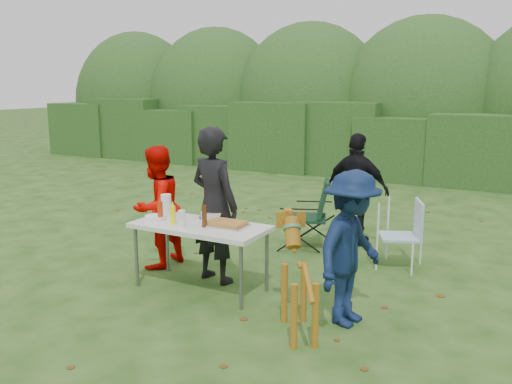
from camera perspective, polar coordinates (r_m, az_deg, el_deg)
The scene contains 20 objects.
ground at distance 6.25m, azimuth -2.22°, elevation -9.78°, with size 80.00×80.00×0.00m, color #1E4211.
hedge_row at distance 13.42m, azimuth 15.55°, elevation 4.92°, with size 22.00×1.40×1.70m, color #23471C.
shrub_backdrop at distance 14.92m, azimuth 17.13°, elevation 8.33°, with size 20.00×2.60×3.20m, color #3D6628.
folding_table at distance 5.98m, azimuth -5.90°, elevation -3.91°, with size 1.50×0.70×0.74m.
person_cook at distance 6.17m, azimuth -4.39°, elevation -1.39°, with size 0.65×0.43×1.79m, color black.
person_red_jacket at distance 6.78m, azimuth -10.42°, elevation -1.58°, with size 0.74×0.57×1.51m, color #D90600.
person_black_puffy at distance 7.72m, azimuth 10.56°, elevation 0.25°, with size 0.93×0.39×1.58m, color black.
child at distance 5.16m, azimuth 9.98°, elevation -5.88°, with size 0.96×0.55×1.48m, color #0C1B3F.
dog at distance 4.95m, azimuth 4.60°, elevation -9.39°, with size 1.06×0.42×1.01m, color #935E16, non-canonical shape.
camping_chair at distance 7.53m, azimuth 5.35°, elevation -2.29°, with size 0.61×0.61×0.97m, color black, non-canonical shape.
lawn_chair at distance 6.94m, azimuth 14.92°, elevation -4.27°, with size 0.51×0.51×0.86m, color #488BB8, non-canonical shape.
food_tray at distance 5.86m, azimuth -3.12°, elevation -3.53°, with size 0.45×0.30×0.02m, color #B7B7BA.
focaccia_bread at distance 5.85m, azimuth -3.12°, elevation -3.27°, with size 0.40×0.26×0.04m, color #B47833.
mustard_bottle at distance 5.99m, azimuth -8.74°, elevation -2.42°, with size 0.06×0.06×0.20m, color #FFF312.
ketchup_bottle at distance 6.14m, azimuth -10.05°, elevation -2.04°, with size 0.06×0.06×0.22m, color #BB310D.
beer_bottle at distance 5.82m, azimuth -5.46°, elevation -2.55°, with size 0.06×0.06×0.24m, color #47230F.
paper_towel_roll at distance 6.34m, azimuth -9.43°, elevation -1.41°, with size 0.12×0.12×0.26m, color white.
cup_stack at distance 5.86m, azimuth -7.82°, elevation -2.80°, with size 0.08×0.08×0.18m, color white.
pasta_bowl at distance 6.12m, azimuth -4.65°, elevation -2.52°, with size 0.26×0.26×0.10m, color silver.
plate_stack at distance 6.23m, azimuth -10.53°, elevation -2.67°, with size 0.24×0.24×0.05m, color white.
Camera 1 is at (2.99, -5.01, 2.25)m, focal length 38.00 mm.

